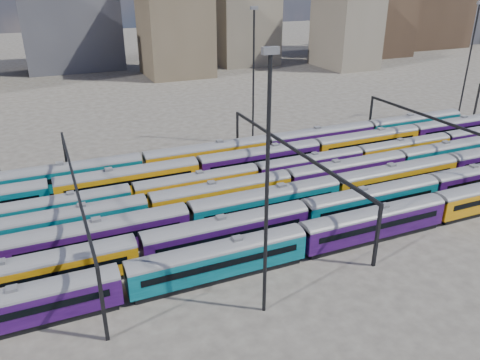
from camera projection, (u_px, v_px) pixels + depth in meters
name	position (u px, v px, depth m)	size (l,w,h in m)	color
ground	(228.00, 208.00, 67.04)	(500.00, 500.00, 0.00)	#3E3A35
rake_0	(219.00, 256.00, 50.78)	(102.97, 3.02, 5.08)	black
rake_1	(139.00, 248.00, 52.17)	(127.09, 3.10, 5.22)	black
rake_2	(266.00, 200.00, 62.99)	(152.68, 3.19, 5.38)	black
rake_3	(288.00, 180.00, 69.44)	(125.40, 3.06, 5.15)	black
rake_4	(310.00, 163.00, 76.21)	(134.86, 2.82, 4.73)	black
rake_5	(128.00, 178.00, 69.95)	(152.12, 3.18, 5.36)	black
rake_6	(142.00, 163.00, 75.28)	(133.63, 3.26, 5.50)	black
gantry_1	(76.00, 189.00, 57.04)	(0.35, 40.35, 8.03)	black
gantry_2	(291.00, 154.00, 67.92)	(0.35, 40.35, 8.03)	black
gantry_3	(447.00, 129.00, 78.80)	(0.35, 40.35, 8.03)	black
mast_2	(267.00, 183.00, 41.11)	(1.40, 0.50, 25.60)	black
mast_3	(253.00, 73.00, 86.99)	(1.40, 0.50, 25.60)	black
mast_5	(469.00, 58.00, 101.76)	(1.40, 0.50, 25.60)	black
skyline	(372.00, 1.00, 185.41)	(399.22, 60.48, 50.03)	#665B4C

